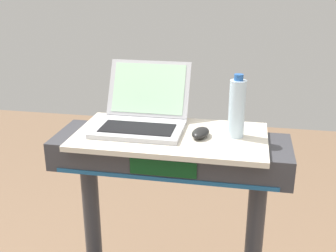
{
  "coord_description": "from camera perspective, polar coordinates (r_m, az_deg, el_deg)",
  "views": [
    {
      "loc": [
        0.27,
        -0.75,
        1.71
      ],
      "look_at": [
        0.0,
        0.65,
        1.18
      ],
      "focal_mm": 44.86,
      "sensor_mm": 36.0,
      "label": 1
    }
  ],
  "objects": [
    {
      "name": "water_bottle",
      "position": [
        1.54,
        9.35,
        2.42
      ],
      "size": [
        0.06,
        0.06,
        0.24
      ],
      "color": "silver",
      "rests_on": "desk_board"
    },
    {
      "name": "laptop",
      "position": [
        1.65,
        -3.53,
        1.52
      ],
      "size": [
        0.34,
        0.35,
        0.23
      ],
      "rotation": [
        0.0,
        0.0,
        0.05
      ],
      "color": "#B7B7BC",
      "rests_on": "desk_board"
    },
    {
      "name": "computer_mouse",
      "position": [
        1.55,
        4.45,
        -0.93
      ],
      "size": [
        0.08,
        0.11,
        0.03
      ],
      "primitive_type": "ellipsoid",
      "rotation": [
        0.0,
        0.0,
        -0.21
      ],
      "color": "black",
      "rests_on": "desk_board"
    },
    {
      "name": "desk_board",
      "position": [
        1.59,
        0.34,
        -1.42
      ],
      "size": [
        0.72,
        0.39,
        0.02
      ],
      "primitive_type": "cube",
      "color": "beige",
      "rests_on": "treadmill_base"
    }
  ]
}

